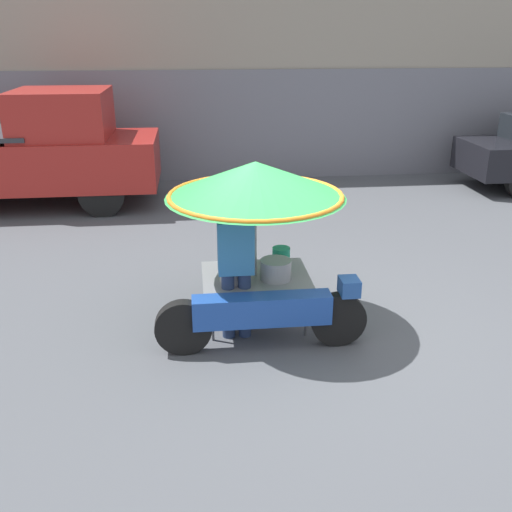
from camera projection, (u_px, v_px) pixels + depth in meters
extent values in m
plane|color=#4C4F54|center=(309.00, 330.00, 6.49)|extent=(36.00, 36.00, 0.00)
cube|color=gray|center=(243.00, 75.00, 13.32)|extent=(28.00, 2.00, 4.41)
cube|color=slate|center=(247.00, 126.00, 12.74)|extent=(23.80, 0.06, 2.40)
cylinder|color=black|center=(338.00, 319.00, 6.11)|extent=(0.60, 0.14, 0.60)
cylinder|color=black|center=(183.00, 327.00, 5.94)|extent=(0.60, 0.14, 0.60)
cube|color=#1E479E|center=(262.00, 310.00, 5.96)|extent=(1.46, 0.24, 0.32)
cube|color=#234C93|center=(349.00, 287.00, 5.98)|extent=(0.20, 0.24, 0.18)
cylinder|color=black|center=(253.00, 290.00, 6.86)|extent=(0.54, 0.14, 0.54)
cylinder|color=#515156|center=(306.00, 312.00, 6.28)|extent=(0.03, 0.03, 0.57)
cylinder|color=#515156|center=(293.00, 283.00, 7.01)|extent=(0.03, 0.03, 0.57)
cylinder|color=#515156|center=(213.00, 317.00, 6.18)|extent=(0.03, 0.03, 0.57)
cylinder|color=#515156|center=(210.00, 287.00, 6.91)|extent=(0.03, 0.03, 0.57)
cube|color=gray|center=(256.00, 276.00, 6.49)|extent=(1.21, 0.93, 0.02)
cylinder|color=#B2B2B7|center=(255.00, 237.00, 6.31)|extent=(0.03, 0.03, 0.92)
cone|color=green|center=(255.00, 179.00, 6.07)|extent=(1.96, 1.96, 0.39)
torus|color=orange|center=(255.00, 195.00, 6.14)|extent=(1.91, 1.91, 0.05)
cylinder|color=#939399|center=(233.00, 272.00, 6.26)|extent=(0.28, 0.28, 0.22)
cylinder|color=#939399|center=(276.00, 270.00, 6.33)|extent=(0.35, 0.35, 0.23)
cylinder|color=#1E936B|center=(281.00, 256.00, 6.71)|extent=(0.21, 0.21, 0.22)
cylinder|color=navy|center=(228.00, 305.00, 6.23)|extent=(0.14, 0.14, 0.77)
cylinder|color=navy|center=(245.00, 304.00, 6.25)|extent=(0.14, 0.14, 0.77)
cube|color=teal|center=(236.00, 247.00, 5.99)|extent=(0.38, 0.22, 0.58)
sphere|color=tan|center=(235.00, 211.00, 5.84)|extent=(0.21, 0.21, 0.21)
cylinder|color=black|center=(489.00, 166.00, 12.84)|extent=(0.68, 0.20, 0.68)
cylinder|color=black|center=(102.00, 194.00, 10.37)|extent=(0.83, 0.24, 0.83)
cylinder|color=black|center=(112.00, 173.00, 11.86)|extent=(0.83, 0.24, 0.83)
cube|color=#A3231E|center=(25.00, 162.00, 10.79)|extent=(4.98, 1.89, 0.91)
cube|color=#A3231E|center=(62.00, 114.00, 10.55)|extent=(1.69, 1.74, 0.86)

